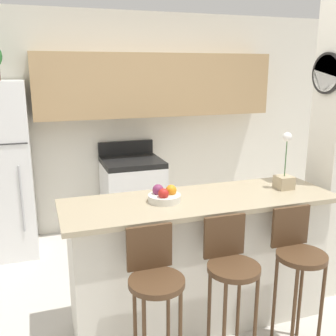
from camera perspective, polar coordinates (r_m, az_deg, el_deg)
The scene contains 9 objects.
ground_plane at distance 3.32m, azimuth 4.40°, elevation -20.95°, with size 14.00×14.00×0.00m, color beige.
wall_back at distance 4.71m, azimuth -3.95°, elevation 8.79°, with size 5.60×0.38×2.55m.
counter_bar at distance 3.06m, azimuth 4.58°, elevation -13.20°, with size 2.01×0.64×1.00m.
stove_range at distance 4.60m, azimuth -5.14°, elevation -4.20°, with size 0.66×0.64×1.07m.
bar_stool_left at distance 2.42m, azimuth -1.93°, elevation -16.60°, with size 0.33×0.33×1.01m.
bar_stool_mid at distance 2.59m, azimuth 9.10°, elevation -14.56°, with size 0.33×0.33×1.01m.
bar_stool_right at distance 2.84m, azimuth 18.31°, elevation -12.42°, with size 0.33×0.33×1.01m.
orchid_vase at distance 3.18m, azimuth 16.56°, elevation -0.88°, with size 0.13×0.13×0.44m.
fruit_bowl at distance 2.78m, azimuth -0.55°, elevation -4.03°, with size 0.23×0.23×0.12m.
Camera 1 is at (-1.10, -2.48, 1.92)m, focal length 42.00 mm.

